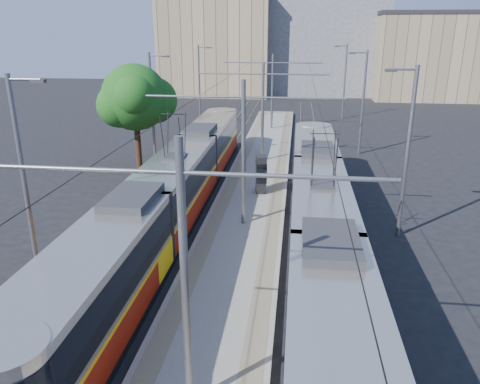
# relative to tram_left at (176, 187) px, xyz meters

# --- Properties ---
(ground) EXTENTS (160.00, 160.00, 0.00)m
(ground) POSITION_rel_tram_left_xyz_m (3.60, -8.94, -1.71)
(ground) COLOR black
(ground) RESTS_ON ground
(platform) EXTENTS (4.00, 50.00, 0.30)m
(platform) POSITION_rel_tram_left_xyz_m (3.60, 8.06, -1.56)
(platform) COLOR gray
(platform) RESTS_ON ground
(tactile_strip_left) EXTENTS (0.70, 50.00, 0.01)m
(tactile_strip_left) POSITION_rel_tram_left_xyz_m (2.15, 8.06, -1.40)
(tactile_strip_left) COLOR gray
(tactile_strip_left) RESTS_ON platform
(tactile_strip_right) EXTENTS (0.70, 50.00, 0.01)m
(tactile_strip_right) POSITION_rel_tram_left_xyz_m (5.05, 8.06, -1.40)
(tactile_strip_right) COLOR gray
(tactile_strip_right) RESTS_ON platform
(rails) EXTENTS (8.71, 70.00, 0.03)m
(rails) POSITION_rel_tram_left_xyz_m (3.60, 8.06, -1.69)
(rails) COLOR gray
(rails) RESTS_ON ground
(track_arrow) EXTENTS (1.20, 5.00, 0.01)m
(track_arrow) POSITION_rel_tram_left_xyz_m (-0.00, -11.94, -1.70)
(track_arrow) COLOR silver
(track_arrow) RESTS_ON ground
(tram_left) EXTENTS (2.43, 32.00, 5.50)m
(tram_left) POSITION_rel_tram_left_xyz_m (0.00, 0.00, 0.00)
(tram_left) COLOR black
(tram_left) RESTS_ON ground
(tram_right) EXTENTS (2.43, 28.58, 5.50)m
(tram_right) POSITION_rel_tram_left_xyz_m (7.20, -3.74, 0.15)
(tram_right) COLOR black
(tram_right) RESTS_ON ground
(catenary) EXTENTS (9.20, 70.00, 7.00)m
(catenary) POSITION_rel_tram_left_xyz_m (3.60, 5.21, 2.82)
(catenary) COLOR slate
(catenary) RESTS_ON platform
(street_lamps) EXTENTS (15.18, 38.22, 8.00)m
(street_lamps) POSITION_rel_tram_left_xyz_m (3.60, 12.06, 2.48)
(street_lamps) COLOR slate
(street_lamps) RESTS_ON ground
(shelter) EXTENTS (0.76, 1.08, 2.20)m
(shelter) POSITION_rel_tram_left_xyz_m (4.09, 3.90, -0.25)
(shelter) COLOR black
(shelter) RESTS_ON platform
(tree) EXTENTS (5.02, 4.64, 7.30)m
(tree) POSITION_rel_tram_left_xyz_m (-4.78, 9.18, 3.23)
(tree) COLOR #382314
(tree) RESTS_ON ground
(building_left) EXTENTS (16.32, 12.24, 14.39)m
(building_left) POSITION_rel_tram_left_xyz_m (-6.40, 51.06, 5.50)
(building_left) COLOR tan
(building_left) RESTS_ON ground
(building_centre) EXTENTS (18.36, 14.28, 15.53)m
(building_centre) POSITION_rel_tram_left_xyz_m (9.60, 55.06, 6.07)
(building_centre) COLOR gray
(building_centre) RESTS_ON ground
(building_right) EXTENTS (14.28, 10.20, 11.86)m
(building_right) POSITION_rel_tram_left_xyz_m (23.60, 49.06, 4.23)
(building_right) COLOR tan
(building_right) RESTS_ON ground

